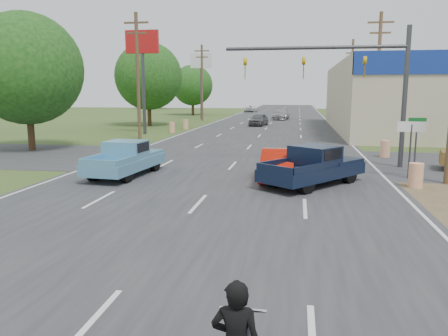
% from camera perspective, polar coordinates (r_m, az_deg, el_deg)
% --- Properties ---
extents(ground, '(200.00, 200.00, 0.00)m').
position_cam_1_polar(ground, '(7.92, -17.21, -19.08)').
color(ground, '#374B1E').
rests_on(ground, ground).
extents(main_road, '(15.00, 180.00, 0.02)m').
position_cam_1_polar(main_road, '(46.41, 5.50, 5.14)').
color(main_road, '#2D2D30').
rests_on(main_road, ground).
extents(cross_road, '(120.00, 10.00, 0.02)m').
position_cam_1_polar(cross_road, '(24.66, 1.80, 1.05)').
color(cross_road, '#2D2D30').
rests_on(cross_road, ground).
extents(utility_pole_2, '(2.00, 0.28, 10.00)m').
position_cam_1_polar(utility_pole_2, '(37.69, 19.47, 11.64)').
color(utility_pole_2, '#4C3823').
rests_on(utility_pole_2, ground).
extents(utility_pole_3, '(2.00, 0.28, 10.00)m').
position_cam_1_polar(utility_pole_3, '(55.52, 16.30, 11.05)').
color(utility_pole_3, '#4C3823').
rests_on(utility_pole_3, ground).
extents(utility_pole_5, '(2.00, 0.28, 10.00)m').
position_cam_1_polar(utility_pole_5, '(36.49, -11.20, 12.08)').
color(utility_pole_5, '#4C3823').
rests_on(utility_pole_5, ground).
extents(utility_pole_6, '(2.00, 0.28, 10.00)m').
position_cam_1_polar(utility_pole_6, '(59.55, -2.89, 11.31)').
color(utility_pole_6, '#4C3823').
rests_on(utility_pole_6, ground).
extents(tree_0, '(7.14, 7.14, 8.84)m').
position_cam_1_polar(tree_0, '(31.38, -24.41, 11.70)').
color(tree_0, '#422D19').
rests_on(tree_0, ground).
extents(tree_1, '(7.56, 7.56, 9.36)m').
position_cam_1_polar(tree_1, '(51.02, -9.85, 11.72)').
color(tree_1, '#422D19').
rests_on(tree_1, ground).
extents(tree_2, '(6.72, 6.72, 8.32)m').
position_cam_1_polar(tree_2, '(74.24, -4.13, 10.72)').
color(tree_2, '#422D19').
rests_on(tree_2, ground).
extents(tree_4, '(9.24, 9.24, 11.44)m').
position_cam_1_polar(tree_4, '(99.95, -26.60, 10.56)').
color(tree_4, '#422D19').
rests_on(tree_4, ground).
extents(tree_5, '(7.98, 7.98, 9.88)m').
position_cam_1_polar(tree_5, '(104.64, 24.77, 10.11)').
color(tree_5, '#422D19').
rests_on(tree_5, ground).
extents(tree_6, '(8.82, 8.82, 10.92)m').
position_cam_1_polar(tree_6, '(106.52, -8.82, 11.19)').
color(tree_6, '#422D19').
rests_on(tree_6, ground).
extents(barrel_0, '(0.56, 0.56, 1.00)m').
position_cam_1_polar(barrel_0, '(19.03, 23.76, -0.91)').
color(barrel_0, orange).
rests_on(barrel_0, ground).
extents(barrel_1, '(0.56, 0.56, 1.00)m').
position_cam_1_polar(barrel_1, '(27.33, 20.30, 2.35)').
color(barrel_1, orange).
rests_on(barrel_1, ground).
extents(barrel_2, '(0.56, 0.56, 1.00)m').
position_cam_1_polar(barrel_2, '(41.97, -6.80, 5.30)').
color(barrel_2, orange).
rests_on(barrel_2, ground).
extents(barrel_3, '(0.56, 0.56, 1.00)m').
position_cam_1_polar(barrel_3, '(45.73, -5.03, 5.70)').
color(barrel_3, orange).
rests_on(barrel_3, ground).
extents(pole_sign_left_near, '(3.00, 0.35, 9.20)m').
position_cam_1_polar(pole_sign_left_near, '(40.70, -10.60, 14.46)').
color(pole_sign_left_near, '#3F3F44').
rests_on(pole_sign_left_near, ground).
extents(pole_sign_left_far, '(3.00, 0.35, 9.20)m').
position_cam_1_polar(pole_sign_left_far, '(63.75, -3.01, 12.88)').
color(pole_sign_left_far, '#3F3F44').
rests_on(pole_sign_left_far, ground).
extents(lane_sign, '(1.20, 0.08, 2.52)m').
position_cam_1_polar(lane_sign, '(20.82, 23.24, 3.88)').
color(lane_sign, '#3F3F44').
rests_on(lane_sign, ground).
extents(street_name_sign, '(0.80, 0.08, 2.61)m').
position_cam_1_polar(street_name_sign, '(22.44, 23.79, 3.47)').
color(street_name_sign, '#3F3F44').
rests_on(street_name_sign, ground).
extents(signal_mast, '(9.12, 0.40, 7.00)m').
position_cam_1_polar(signal_mast, '(23.31, 16.18, 11.99)').
color(signal_mast, '#3F3F44').
rests_on(signal_mast, ground).
extents(red_convertible, '(1.43, 4.03, 1.32)m').
position_cam_1_polar(red_convertible, '(19.06, 7.01, 0.37)').
color(red_convertible, '#BA1908').
rests_on(red_convertible, ground).
extents(blue_pickup, '(2.33, 5.00, 1.61)m').
position_cam_1_polar(blue_pickup, '(20.48, -12.60, 1.28)').
color(blue_pickup, black).
rests_on(blue_pickup, ground).
extents(navy_pickup, '(4.52, 5.03, 1.63)m').
position_cam_1_polar(navy_pickup, '(18.30, 11.77, 0.35)').
color(navy_pickup, black).
rests_on(navy_pickup, ground).
extents(distant_car_grey, '(2.23, 4.30, 1.40)m').
position_cam_1_polar(distant_car_grey, '(50.38, 4.55, 6.31)').
color(distant_car_grey, '#505055').
rests_on(distant_car_grey, ground).
extents(distant_car_silver, '(2.51, 5.13, 1.44)m').
position_cam_1_polar(distant_car_silver, '(62.27, 7.45, 6.94)').
color(distant_car_silver, '#99989D').
rests_on(distant_car_silver, ground).
extents(distant_car_white, '(2.49, 4.67, 1.25)m').
position_cam_1_polar(distant_car_white, '(86.68, 3.57, 7.74)').
color(distant_car_white, white).
rests_on(distant_car_white, ground).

